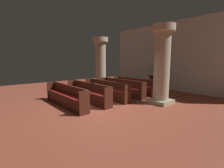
# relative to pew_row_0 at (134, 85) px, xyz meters

# --- Properties ---
(ground_plane) EXTENTS (19.20, 19.20, 0.00)m
(ground_plane) POSITION_rel_pew_row_0_xyz_m (1.04, -3.51, -0.49)
(ground_plane) COLOR #9E4733
(back_wall) EXTENTS (10.00, 0.16, 4.50)m
(back_wall) POSITION_rel_pew_row_0_xyz_m (1.04, 2.57, 1.76)
(back_wall) COLOR beige
(back_wall) RESTS_ON ground
(pew_row_0) EXTENTS (3.31, 0.46, 0.90)m
(pew_row_0) POSITION_rel_pew_row_0_xyz_m (0.00, 0.00, 0.00)
(pew_row_0) COLOR #4C2316
(pew_row_0) RESTS_ON ground
(pew_row_1) EXTENTS (3.31, 0.46, 0.90)m
(pew_row_1) POSITION_rel_pew_row_0_xyz_m (0.00, -1.14, 0.00)
(pew_row_1) COLOR #4C2316
(pew_row_1) RESTS_ON ground
(pew_row_2) EXTENTS (3.31, 0.47, 0.90)m
(pew_row_2) POSITION_rel_pew_row_0_xyz_m (0.00, -2.27, 0.00)
(pew_row_2) COLOR #4C2316
(pew_row_2) RESTS_ON ground
(pew_row_3) EXTENTS (3.31, 0.46, 0.90)m
(pew_row_3) POSITION_rel_pew_row_0_xyz_m (0.00, -3.41, 0.00)
(pew_row_3) COLOR #4C2316
(pew_row_3) RESTS_ON ground
(pew_row_4) EXTENTS (3.31, 0.46, 0.90)m
(pew_row_4) POSITION_rel_pew_row_0_xyz_m (0.00, -4.54, 0.00)
(pew_row_4) COLOR #4C2316
(pew_row_4) RESTS_ON ground
(pillar_aisle_side) EXTENTS (1.04, 1.04, 3.55)m
(pillar_aisle_side) POSITION_rel_pew_row_0_xyz_m (2.50, -0.99, 1.36)
(pillar_aisle_side) COLOR tan
(pillar_aisle_side) RESTS_ON ground
(pillar_far_side) EXTENTS (1.04, 1.04, 3.55)m
(pillar_far_side) POSITION_rel_pew_row_0_xyz_m (-2.45, -0.77, 1.36)
(pillar_far_side) COLOR tan
(pillar_far_side) RESTS_ON ground
(lectern) EXTENTS (0.48, 0.45, 1.08)m
(lectern) POSITION_rel_pew_row_0_xyz_m (0.67, 0.98, -0.04)
(lectern) COLOR #492215
(lectern) RESTS_ON ground
(hymn_book) EXTENTS (0.15, 0.22, 0.03)m
(hymn_book) POSITION_rel_pew_row_0_xyz_m (0.36, -3.21, 0.42)
(hymn_book) COLOR black
(hymn_book) RESTS_ON pew_row_3
(kneeler_box_red) EXTENTS (0.39, 0.29, 0.26)m
(kneeler_box_red) POSITION_rel_pew_row_0_xyz_m (1.90, -0.47, -0.36)
(kneeler_box_red) COLOR maroon
(kneeler_box_red) RESTS_ON ground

